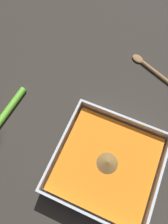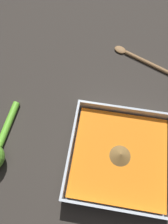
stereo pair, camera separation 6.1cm
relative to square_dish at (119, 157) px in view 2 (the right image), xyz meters
The scene contains 3 objects.
ground_plane 0.04m from the square_dish, 56.03° to the right, with size 4.00×4.00×0.00m, color #332D28.
square_dish is the anchor object (origin of this frame).
wooden_spoon 0.34m from the square_dish, 82.92° to the left, with size 0.21×0.10×0.01m.
Camera 2 is at (-0.09, -0.11, 0.59)m, focal length 35.00 mm.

